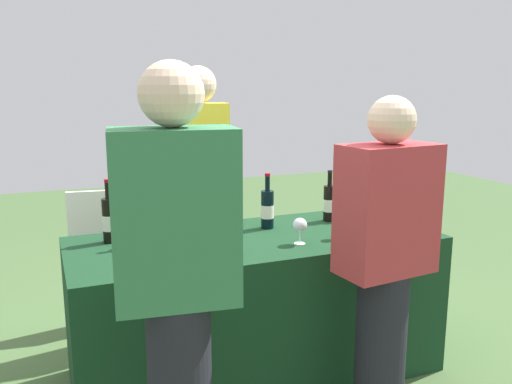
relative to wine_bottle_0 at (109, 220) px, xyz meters
name	(u,v)px	position (x,y,z in m)	size (l,w,h in m)	color
ground_plane	(256,370)	(0.74, -0.20, -0.91)	(12.00, 12.00, 0.00)	#476638
tasting_table	(256,305)	(0.74, -0.20, -0.51)	(1.97, 0.81, 0.79)	#14381E
wine_bottle_0	(109,220)	(0.00, 0.00, 0.00)	(0.07, 0.07, 0.33)	black
wine_bottle_1	(150,223)	(0.19, -0.13, -0.01)	(0.07, 0.07, 0.32)	black
wine_bottle_2	(192,213)	(0.44, -0.01, 0.00)	(0.07, 0.07, 0.33)	black
wine_bottle_3	(267,209)	(0.87, -0.05, -0.01)	(0.07, 0.07, 0.32)	black
wine_bottle_4	(329,203)	(1.28, -0.04, -0.01)	(0.07, 0.07, 0.31)	black
wine_bottle_5	(351,199)	(1.43, -0.05, 0.00)	(0.07, 0.07, 0.34)	black
wine_glass_0	(201,235)	(0.38, -0.39, -0.02)	(0.06, 0.06, 0.14)	silver
wine_glass_1	(211,230)	(0.46, -0.31, -0.02)	(0.07, 0.07, 0.14)	silver
wine_glass_2	(233,233)	(0.54, -0.40, -0.02)	(0.07, 0.07, 0.14)	silver
wine_glass_3	(300,226)	(0.90, -0.40, -0.03)	(0.08, 0.08, 0.14)	silver
wine_glass_4	(340,221)	(1.15, -0.40, -0.03)	(0.06, 0.06, 0.13)	silver
wine_glass_5	(358,213)	(1.32, -0.30, -0.02)	(0.07, 0.07, 0.14)	silver
server_pouring	(200,186)	(0.64, 0.50, 0.05)	(0.36, 0.23, 1.71)	black
guest_0	(177,282)	(0.11, -0.99, 0.00)	(0.46, 0.29, 1.68)	black
guest_1	(385,259)	(1.09, -0.87, -0.08)	(0.45, 0.28, 1.55)	black
menu_board	(112,257)	(0.09, 0.75, -0.45)	(0.53, 0.03, 0.92)	white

